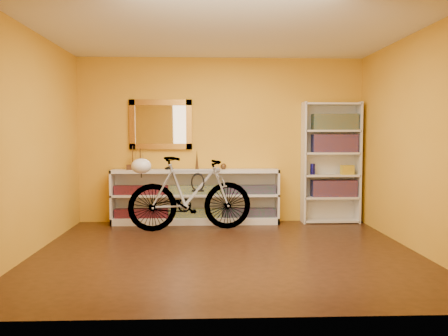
{
  "coord_description": "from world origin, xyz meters",
  "views": [
    {
      "loc": [
        -0.23,
        -5.44,
        1.38
      ],
      "look_at": [
        0.0,
        0.7,
        0.95
      ],
      "focal_mm": 37.47,
      "sensor_mm": 36.0,
      "label": 1
    }
  ],
  "objects_px": {
    "helmet": "(141,166)",
    "console_unit": "(195,197)",
    "bookcase": "(331,163)",
    "bicycle": "(191,194)"
  },
  "relations": [
    {
      "from": "bookcase",
      "to": "helmet",
      "type": "relative_size",
      "value": 6.65
    },
    {
      "from": "helmet",
      "to": "bicycle",
      "type": "bearing_deg",
      "value": 8.84
    },
    {
      "from": "bookcase",
      "to": "helmet",
      "type": "xyz_separation_m",
      "value": [
        -2.89,
        -0.64,
        -0.0
      ]
    },
    {
      "from": "helmet",
      "to": "console_unit",
      "type": "bearing_deg",
      "value": 39.53
    },
    {
      "from": "console_unit",
      "to": "bookcase",
      "type": "distance_m",
      "value": 2.2
    },
    {
      "from": "bookcase",
      "to": "console_unit",
      "type": "bearing_deg",
      "value": -179.33
    },
    {
      "from": "helmet",
      "to": "bookcase",
      "type": "bearing_deg",
      "value": 12.59
    },
    {
      "from": "bicycle",
      "to": "helmet",
      "type": "relative_size",
      "value": 6.4
    },
    {
      "from": "console_unit",
      "to": "bicycle",
      "type": "relative_size",
      "value": 1.42
    },
    {
      "from": "bicycle",
      "to": "helmet",
      "type": "xyz_separation_m",
      "value": [
        -0.69,
        -0.11,
        0.41
      ]
    }
  ]
}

